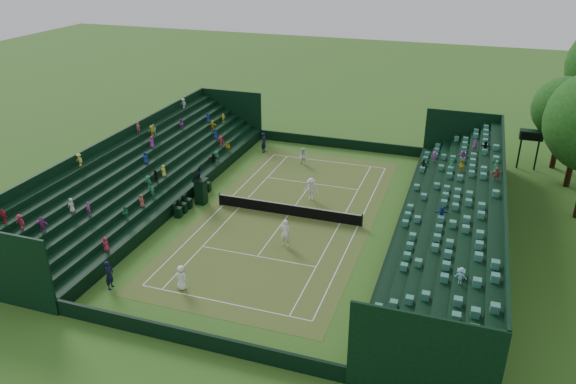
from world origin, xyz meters
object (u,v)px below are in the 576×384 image
tennis_net (288,209)px  player_near_west (181,278)px  player_near_east (285,233)px  umpire_chair (201,188)px  player_far_east (311,189)px  player_far_west (303,157)px

tennis_net → player_near_west: size_ratio=7.13×
player_near_west → player_near_east: player_near_east is taller
umpire_chair → player_near_east: 9.55m
player_near_west → player_far_east: 15.17m
player_far_east → player_near_east: bearing=-95.4°
player_near_west → player_far_east: player_far_east is taller
player_far_west → player_far_east: player_far_east is taller
player_near_east → player_far_east: bearing=-86.4°
player_near_east → umpire_chair: bearing=-25.5°
player_near_east → player_far_east: player_near_east is taller
player_near_west → player_far_west: size_ratio=1.00×
tennis_net → player_far_west: bearing=100.9°
umpire_chair → player_near_west: umpire_chair is taller
umpire_chair → tennis_net: bearing=1.7°
tennis_net → player_far_east: player_far_east is taller
tennis_net → player_far_west: 10.58m
tennis_net → umpire_chair: umpire_chair is taller
player_near_east → player_far_west: size_ratio=1.24×
player_far_west → tennis_net: bearing=-65.0°
tennis_net → player_near_west: bearing=-104.7°
player_near_west → player_far_west: bearing=-78.2°
tennis_net → player_far_east: (0.86, 3.28, 0.43)m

